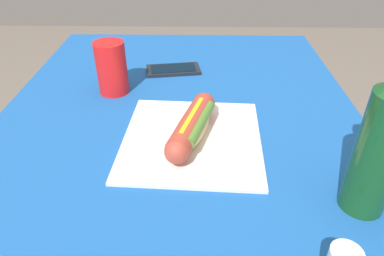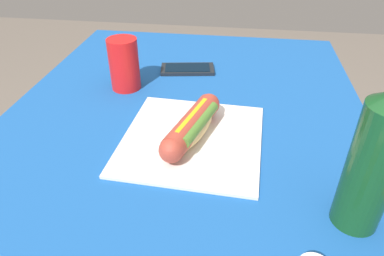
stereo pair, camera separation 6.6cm
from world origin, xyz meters
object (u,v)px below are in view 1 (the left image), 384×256
object	(u,v)px
drinking_cup	(112,68)
soda_bottle	(381,146)
cell_phone	(173,70)
hot_dog	(192,126)

from	to	relation	value
drinking_cup	soda_bottle	bearing A→B (deg)	51.50
cell_phone	soda_bottle	world-z (taller)	soda_bottle
drinking_cup	hot_dog	bearing A→B (deg)	43.98
cell_phone	soda_bottle	xyz separation A→B (m)	(0.48, 0.32, 0.11)
hot_dog	soda_bottle	world-z (taller)	soda_bottle
soda_bottle	drinking_cup	world-z (taller)	soda_bottle
cell_phone	soda_bottle	size ratio (longest dim) A/B	0.59
hot_dog	cell_phone	size ratio (longest dim) A/B	1.38
soda_bottle	drinking_cup	distance (m)	0.58
cell_phone	soda_bottle	bearing A→B (deg)	33.73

